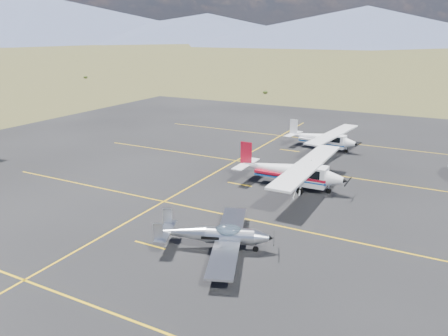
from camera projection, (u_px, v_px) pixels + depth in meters
The scene contains 5 objects.
ground at pixel (229, 231), 24.97m from camera, with size 1600.00×1600.00×0.00m, color #383D1C.
apron at pixel (275, 193), 30.87m from camera, with size 72.00×72.00×0.02m, color black.
aircraft_low_wing at pixel (217, 235), 22.63m from camera, with size 5.94×7.98×1.76m.
aircraft_cessna at pixel (291, 170), 31.60m from camera, with size 7.08×11.79×3.00m.
aircraft_plain at pixel (323, 138), 42.07m from camera, with size 6.16×10.20×2.57m.
Camera 1 is at (10.36, -20.24, 10.94)m, focal length 35.00 mm.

